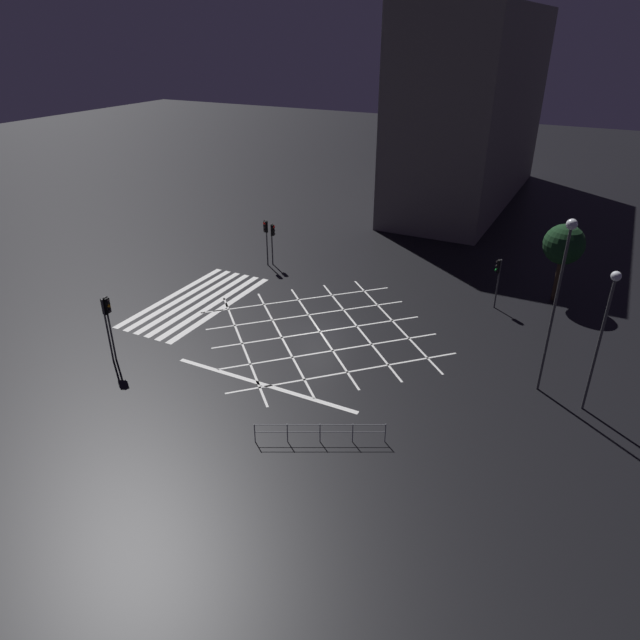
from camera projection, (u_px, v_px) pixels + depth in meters
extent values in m
plane|color=black|center=(320.00, 332.00, 37.22)|extent=(200.00, 200.00, 0.00)
cube|color=silver|center=(223.00, 308.00, 40.38)|extent=(11.58, 0.50, 0.01)
cube|color=silver|center=(212.00, 305.00, 40.75)|extent=(11.58, 0.50, 0.01)
cube|color=silver|center=(202.00, 303.00, 41.12)|extent=(11.58, 0.50, 0.01)
cube|color=silver|center=(192.00, 300.00, 41.48)|extent=(11.58, 0.50, 0.01)
cube|color=silver|center=(182.00, 298.00, 41.85)|extent=(11.58, 0.50, 0.01)
cube|color=silver|center=(173.00, 296.00, 42.21)|extent=(11.58, 0.50, 0.01)
cube|color=silver|center=(242.00, 344.00, 35.82)|extent=(10.11, 10.11, 0.01)
cube|color=silver|center=(299.00, 300.00, 41.57)|extent=(10.11, 10.11, 0.01)
cube|color=silver|center=(282.00, 337.00, 36.52)|extent=(10.11, 10.11, 0.01)
cube|color=silver|center=(309.00, 315.00, 39.39)|extent=(10.11, 10.11, 0.01)
cube|color=silver|center=(320.00, 332.00, 37.22)|extent=(10.11, 10.11, 0.01)
cube|color=silver|center=(320.00, 332.00, 37.22)|extent=(10.11, 10.11, 0.01)
cube|color=silver|center=(357.00, 326.00, 37.91)|extent=(10.11, 10.11, 0.01)
cube|color=silver|center=(333.00, 351.00, 35.04)|extent=(10.11, 10.11, 0.01)
cube|color=silver|center=(392.00, 321.00, 38.61)|extent=(10.11, 10.11, 0.01)
cube|color=silver|center=(347.00, 372.00, 32.86)|extent=(10.11, 10.11, 0.01)
cube|color=silver|center=(263.00, 384.00, 31.73)|extent=(0.30, 11.58, 0.01)
cube|color=slate|center=(474.00, 109.00, 61.44)|extent=(30.69, 10.00, 19.78)
cube|color=beige|center=(454.00, 156.00, 77.71)|extent=(1.40, 0.06, 1.80)
cube|color=black|center=(446.00, 162.00, 74.68)|extent=(1.40, 0.06, 1.80)
cube|color=beige|center=(438.00, 167.00, 71.64)|extent=(1.40, 0.06, 1.80)
cube|color=beige|center=(428.00, 174.00, 68.61)|extent=(1.40, 0.06, 1.80)
cube|color=beige|center=(418.00, 180.00, 65.58)|extent=(1.40, 0.06, 1.80)
cube|color=beige|center=(407.00, 188.00, 62.55)|extent=(1.40, 0.06, 1.80)
cube|color=black|center=(394.00, 196.00, 59.51)|extent=(1.40, 0.06, 1.80)
cube|color=black|center=(381.00, 205.00, 56.48)|extent=(1.40, 0.06, 1.80)
cube|color=black|center=(457.00, 131.00, 76.17)|extent=(1.40, 0.06, 1.80)
cube|color=beige|center=(449.00, 135.00, 73.14)|extent=(1.40, 0.06, 1.80)
cube|color=beige|center=(440.00, 140.00, 70.11)|extent=(1.40, 0.06, 1.80)
cube|color=beige|center=(431.00, 145.00, 67.08)|extent=(1.40, 0.06, 1.80)
cube|color=beige|center=(420.00, 151.00, 64.04)|extent=(1.40, 0.06, 1.80)
cube|color=beige|center=(409.00, 157.00, 61.01)|extent=(1.40, 0.06, 1.80)
cube|color=beige|center=(396.00, 163.00, 57.98)|extent=(1.40, 0.06, 1.80)
cube|color=beige|center=(382.00, 171.00, 54.95)|extent=(1.40, 0.06, 1.80)
cube|color=beige|center=(460.00, 104.00, 74.64)|extent=(1.40, 0.06, 1.80)
cube|color=black|center=(452.00, 107.00, 71.60)|extent=(1.40, 0.06, 1.80)
cube|color=beige|center=(443.00, 111.00, 68.57)|extent=(1.40, 0.06, 1.80)
cube|color=beige|center=(433.00, 115.00, 65.54)|extent=(1.40, 0.06, 1.80)
cube|color=black|center=(423.00, 119.00, 62.51)|extent=(1.40, 0.06, 1.80)
cube|color=beige|center=(411.00, 124.00, 59.47)|extent=(1.40, 0.06, 1.80)
cube|color=beige|center=(398.00, 129.00, 56.44)|extent=(1.40, 0.06, 1.80)
cube|color=black|center=(384.00, 135.00, 53.41)|extent=(1.40, 0.06, 1.80)
cube|color=beige|center=(463.00, 76.00, 73.10)|extent=(1.40, 0.06, 1.80)
cube|color=black|center=(455.00, 79.00, 70.07)|extent=(1.40, 0.06, 1.80)
cube|color=black|center=(446.00, 81.00, 67.03)|extent=(1.40, 0.06, 1.80)
cube|color=black|center=(436.00, 84.00, 64.00)|extent=(1.40, 0.06, 1.80)
cube|color=beige|center=(425.00, 86.00, 60.97)|extent=(1.40, 0.06, 1.80)
cube|color=beige|center=(414.00, 89.00, 57.94)|extent=(1.40, 0.06, 1.80)
cube|color=beige|center=(401.00, 93.00, 54.90)|extent=(1.40, 0.06, 1.80)
cube|color=black|center=(386.00, 97.00, 51.87)|extent=(1.40, 0.06, 1.80)
cube|color=black|center=(466.00, 48.00, 71.56)|extent=(1.40, 0.06, 1.80)
cube|color=black|center=(458.00, 48.00, 68.53)|extent=(1.40, 0.06, 1.80)
cube|color=beige|center=(449.00, 49.00, 65.50)|extent=(1.40, 0.06, 1.80)
cube|color=beige|center=(439.00, 51.00, 62.47)|extent=(1.40, 0.06, 1.80)
cube|color=beige|center=(428.00, 52.00, 59.43)|extent=(1.40, 0.06, 1.80)
cube|color=black|center=(416.00, 53.00, 56.40)|extent=(1.40, 0.06, 1.80)
cube|color=beige|center=(403.00, 55.00, 53.37)|extent=(1.40, 0.06, 1.80)
cube|color=beige|center=(388.00, 56.00, 50.33)|extent=(1.40, 0.06, 1.80)
cube|color=beige|center=(469.00, 17.00, 70.03)|extent=(1.40, 0.06, 1.80)
cube|color=beige|center=(461.00, 17.00, 66.99)|extent=(1.40, 0.06, 1.80)
cube|color=black|center=(452.00, 16.00, 63.96)|extent=(1.40, 0.06, 1.80)
cube|color=black|center=(442.00, 16.00, 60.93)|extent=(1.40, 0.06, 1.80)
cube|color=beige|center=(431.00, 15.00, 57.90)|extent=(1.40, 0.06, 1.80)
cube|color=beige|center=(419.00, 15.00, 54.86)|extent=(1.40, 0.06, 1.80)
cube|color=black|center=(405.00, 14.00, 51.83)|extent=(1.40, 0.06, 1.80)
cube|color=black|center=(390.00, 13.00, 48.80)|extent=(1.40, 0.06, 1.80)
cylinder|color=#424244|center=(267.00, 243.00, 46.77)|extent=(0.11, 0.11, 3.86)
cube|color=black|center=(265.00, 227.00, 46.01)|extent=(0.16, 0.28, 0.90)
sphere|color=red|center=(264.00, 224.00, 45.78)|extent=(0.18, 0.18, 0.18)
sphere|color=black|center=(265.00, 227.00, 45.92)|extent=(0.18, 0.18, 0.18)
sphere|color=black|center=(265.00, 231.00, 46.06)|extent=(0.18, 0.18, 0.18)
cube|color=black|center=(266.00, 226.00, 46.08)|extent=(0.02, 0.36, 0.98)
cylinder|color=#424244|center=(498.00, 284.00, 39.61)|extent=(0.11, 0.11, 3.62)
cube|color=black|center=(498.00, 266.00, 39.07)|extent=(0.28, 0.16, 0.90)
sphere|color=black|center=(497.00, 262.00, 38.98)|extent=(0.18, 0.18, 0.18)
sphere|color=black|center=(497.00, 266.00, 39.11)|extent=(0.18, 0.18, 0.18)
sphere|color=green|center=(496.00, 270.00, 39.25)|extent=(0.18, 0.18, 0.18)
cube|color=black|center=(500.00, 266.00, 39.03)|extent=(0.36, 0.02, 0.98)
cylinder|color=#424244|center=(108.00, 331.00, 33.03)|extent=(0.11, 0.11, 4.06)
cube|color=black|center=(105.00, 306.00, 32.44)|extent=(0.16, 0.28, 0.90)
sphere|color=black|center=(106.00, 301.00, 32.39)|extent=(0.18, 0.18, 0.18)
sphere|color=orange|center=(106.00, 306.00, 32.52)|extent=(0.18, 0.18, 0.18)
sphere|color=black|center=(107.00, 310.00, 32.66)|extent=(0.18, 0.18, 0.18)
cube|color=black|center=(104.00, 307.00, 32.36)|extent=(0.02, 0.36, 0.98)
cylinder|color=#424244|center=(110.00, 329.00, 33.15)|extent=(0.11, 0.11, 4.13)
cube|color=black|center=(108.00, 305.00, 32.38)|extent=(0.28, 0.16, 0.90)
sphere|color=black|center=(108.00, 301.00, 32.20)|extent=(0.18, 0.18, 0.18)
sphere|color=orange|center=(109.00, 306.00, 32.34)|extent=(0.18, 0.18, 0.18)
sphere|color=black|center=(110.00, 311.00, 32.47)|extent=(0.18, 0.18, 0.18)
cube|color=black|center=(106.00, 305.00, 32.42)|extent=(0.36, 0.02, 0.98)
cylinder|color=#424244|center=(272.00, 245.00, 46.97)|extent=(0.11, 0.11, 3.50)
cube|color=black|center=(273.00, 230.00, 46.35)|extent=(0.28, 0.16, 0.90)
sphere|color=red|center=(274.00, 227.00, 46.16)|extent=(0.18, 0.18, 0.18)
sphere|color=black|center=(274.00, 230.00, 46.30)|extent=(0.18, 0.18, 0.18)
sphere|color=black|center=(274.00, 234.00, 46.44)|extent=(0.18, 0.18, 0.18)
cube|color=black|center=(272.00, 230.00, 46.38)|extent=(0.36, 0.02, 0.98)
cylinder|color=#424244|center=(553.00, 314.00, 29.23)|extent=(0.14, 0.14, 9.22)
sphere|color=white|center=(572.00, 224.00, 27.04)|extent=(0.54, 0.54, 0.54)
cylinder|color=#424244|center=(598.00, 348.00, 28.07)|extent=(0.14, 0.14, 7.33)
sphere|color=white|center=(616.00, 276.00, 26.32)|extent=(0.48, 0.48, 0.48)
cylinder|color=#38281C|center=(557.00, 279.00, 40.88)|extent=(0.31, 0.31, 3.19)
sphere|color=#143319|center=(564.00, 244.00, 39.67)|extent=(2.84, 2.84, 2.84)
cylinder|color=gray|center=(255.00, 433.00, 27.10)|extent=(0.05, 0.05, 1.05)
cylinder|color=gray|center=(287.00, 433.00, 27.10)|extent=(0.05, 0.05, 1.05)
cylinder|color=gray|center=(320.00, 433.00, 27.10)|extent=(0.05, 0.05, 1.05)
cylinder|color=gray|center=(353.00, 433.00, 27.10)|extent=(0.05, 0.05, 1.05)
cylinder|color=gray|center=(385.00, 433.00, 27.10)|extent=(0.05, 0.05, 1.05)
cylinder|color=gray|center=(320.00, 425.00, 26.88)|extent=(2.88, 5.55, 0.04)
cylinder|color=gray|center=(320.00, 432.00, 27.08)|extent=(2.88, 5.55, 0.04)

